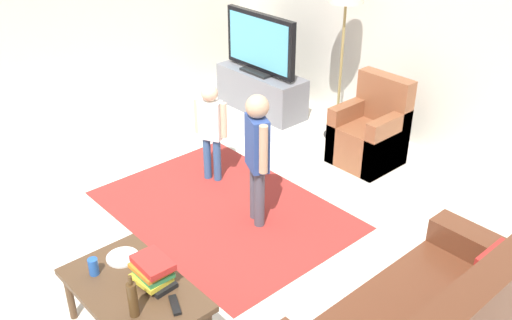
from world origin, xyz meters
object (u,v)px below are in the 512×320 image
(tv, at_px, (260,44))
(tv_remote, at_px, (175,305))
(armchair, at_px, (371,135))
(plate, at_px, (123,257))
(bottle, at_px, (133,299))
(tv_stand, at_px, (261,92))
(book_stack, at_px, (153,272))
(soda_can, at_px, (93,267))
(coffee_table, at_px, (134,293))
(child_center, at_px, (257,149))
(child_near_tv, at_px, (211,124))

(tv, xyz_separation_m, tv_remote, (2.54, -3.00, -0.42))
(armchair, height_order, tv_remote, armchair)
(armchair, bearing_deg, tv, 179.38)
(plate, bearing_deg, bottle, -22.94)
(tv_stand, xyz_separation_m, book_stack, (2.28, -3.00, 0.27))
(armchair, relative_size, soda_can, 7.50)
(coffee_table, height_order, tv_remote, tv_remote)
(tv, xyz_separation_m, bottle, (2.44, -3.22, -0.30))
(tv_remote, bearing_deg, bottle, -91.68)
(book_stack, bearing_deg, soda_can, -144.14)
(tv_stand, distance_m, coffee_table, 3.83)
(child_center, xyz_separation_m, coffee_table, (0.47, -1.48, -0.34))
(tv_stand, height_order, armchair, armchair)
(bottle, bearing_deg, tv_remote, 65.56)
(child_near_tv, bearing_deg, tv_remote, -43.57)
(bottle, xyz_separation_m, soda_can, (-0.50, 0.00, -0.06))
(bottle, bearing_deg, soda_can, 180.00)
(tv, relative_size, tv_remote, 6.47)
(coffee_table, bearing_deg, child_near_tv, 128.37)
(tv_stand, height_order, plate, tv_stand)
(child_near_tv, height_order, child_center, child_center)
(child_near_tv, distance_m, bottle, 2.32)
(tv, height_order, plate, tv)
(book_stack, bearing_deg, bottle, -55.36)
(tv, relative_size, plate, 5.00)
(child_center, relative_size, tv_remote, 6.96)
(armchair, distance_m, soda_can, 3.21)
(tv, relative_size, child_center, 0.93)
(bottle, bearing_deg, plate, 157.06)
(tv_remote, relative_size, plate, 0.77)
(tv_stand, relative_size, armchair, 1.33)
(tv_stand, bearing_deg, plate, -57.51)
(plate, bearing_deg, child_near_tv, 122.96)
(child_near_tv, bearing_deg, bottle, -49.21)
(child_center, bearing_deg, soda_can, -83.29)
(child_near_tv, distance_m, tv_remote, 2.24)
(tv_stand, xyz_separation_m, armchair, (1.72, -0.04, 0.05))
(book_stack, xyz_separation_m, soda_can, (-0.33, -0.24, -0.03))
(soda_can, distance_m, plate, 0.23)
(bottle, xyz_separation_m, plate, (-0.52, 0.22, -0.12))
(armchair, distance_m, bottle, 3.29)
(tv, height_order, coffee_table, tv)
(tv, height_order, child_center, tv)
(tv_stand, height_order, tv, tv)
(tv, xyz_separation_m, coffee_table, (2.22, -3.10, -0.48))
(book_stack, xyz_separation_m, tv_remote, (0.27, -0.02, -0.08))
(tv, height_order, child_near_tv, tv)
(tv, distance_m, plate, 3.59)
(tv, bearing_deg, book_stack, -52.61)
(child_center, distance_m, book_stack, 1.47)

